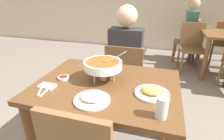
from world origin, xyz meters
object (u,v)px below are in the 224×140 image
object	(u,v)px
diner_main	(126,56)
chair_bg_corner	(192,44)
rice_plate	(92,98)
sauce_dish	(63,78)
chair_diner_main	(125,76)
chair_bg_right	(190,38)
curry_bowl	(103,65)
appetizer_plate	(152,92)
drink_glass	(162,108)
patron_bg_right	(192,27)
chair_bg_window	(224,41)
dining_table_main	(107,97)

from	to	relation	value
diner_main	chair_bg_corner	size ratio (longest dim) A/B	1.46
rice_plate	sauce_dish	xyz separation A→B (m)	(-0.34, 0.23, -0.01)
chair_diner_main	chair_bg_right	distance (m)	2.33
chair_diner_main	curry_bowl	bearing A→B (deg)	-93.96
diner_main	sauce_dish	world-z (taller)	diner_main
diner_main	curry_bowl	size ratio (longest dim) A/B	3.94
rice_plate	appetizer_plate	world-z (taller)	same
drink_glass	patron_bg_right	world-z (taller)	patron_bg_right
appetizer_plate	chair_bg_window	distance (m)	3.12
rice_plate	chair_bg_corner	bearing A→B (deg)	70.35
chair_bg_window	curry_bowl	bearing A→B (deg)	-120.36
dining_table_main	chair_diner_main	distance (m)	0.71
sauce_dish	chair_bg_right	world-z (taller)	chair_bg_right
curry_bowl	chair_bg_corner	distance (m)	2.54
diner_main	patron_bg_right	world-z (taller)	same
diner_main	appetizer_plate	bearing A→B (deg)	-66.17
chair_bg_corner	patron_bg_right	bearing A→B (deg)	88.82
curry_bowl	sauce_dish	size ratio (longest dim) A/B	3.69
chair_bg_window	drink_glass	bearing A→B (deg)	-110.29
rice_plate	drink_glass	world-z (taller)	drink_glass
appetizer_plate	diner_main	bearing A→B (deg)	113.83
curry_bowl	sauce_dish	xyz separation A→B (m)	(-0.32, -0.08, -0.12)
diner_main	sauce_dish	xyz separation A→B (m)	(-0.36, -0.76, 0.04)
chair_bg_window	dining_table_main	bearing A→B (deg)	-119.20
diner_main	rice_plate	distance (m)	0.99
chair_diner_main	patron_bg_right	xyz separation A→B (m)	(0.93, 2.13, 0.24)
dining_table_main	chair_bg_window	size ratio (longest dim) A/B	1.23
diner_main	chair_bg_corner	world-z (taller)	diner_main
rice_plate	chair_bg_right	xyz separation A→B (m)	(0.95, 3.09, -0.29)
curry_bowl	chair_bg_corner	world-z (taller)	curry_bowl
dining_table_main	chair_bg_window	bearing A→B (deg)	60.80
diner_main	appetizer_plate	size ratio (longest dim) A/B	5.46
curry_bowl	appetizer_plate	xyz separation A→B (m)	(0.40, -0.11, -0.11)
curry_bowl	chair_bg_right	distance (m)	2.98
chair_bg_window	appetizer_plate	bearing A→B (deg)	-112.99
appetizer_plate	chair_bg_right	bearing A→B (deg)	78.61
diner_main	dining_table_main	bearing A→B (deg)	-90.00
drink_glass	chair_bg_right	size ratio (longest dim) A/B	0.14
chair_bg_right	chair_bg_corner	size ratio (longest dim) A/B	1.00
chair_bg_right	patron_bg_right	size ratio (longest dim) A/B	0.69
diner_main	chair_bg_corner	bearing A→B (deg)	60.67
curry_bowl	appetizer_plate	world-z (taller)	curry_bowl
diner_main	chair_bg_window	world-z (taller)	diner_main
dining_table_main	appetizer_plate	bearing A→B (deg)	-9.93
curry_bowl	appetizer_plate	distance (m)	0.43
chair_diner_main	chair_bg_window	bearing A→B (deg)	53.29
rice_plate	appetizer_plate	size ratio (longest dim) A/B	1.00
chair_bg_corner	chair_bg_window	bearing A→B (deg)	33.69
sauce_dish	patron_bg_right	xyz separation A→B (m)	(1.29, 2.85, -0.04)
curry_bowl	dining_table_main	bearing A→B (deg)	-48.66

